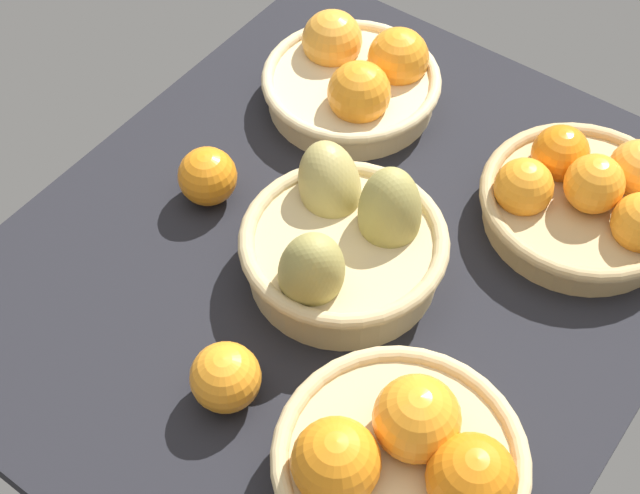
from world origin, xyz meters
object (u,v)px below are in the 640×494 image
at_px(basket_far_right, 402,464).
at_px(loose_orange_back_gap, 208,176).
at_px(basket_far_left, 585,198).
at_px(loose_orange_front_gap, 226,377).
at_px(basket_near_left, 355,78).
at_px(basket_center_pears, 344,243).

height_order(basket_far_right, loose_orange_back_gap, basket_far_right).
relative_size(basket_far_left, loose_orange_front_gap, 3.34).
height_order(loose_orange_front_gap, loose_orange_back_gap, loose_orange_front_gap).
height_order(basket_far_left, basket_far_right, basket_far_right).
xyz_separation_m(loose_orange_front_gap, loose_orange_back_gap, (-0.20, -0.19, -0.00)).
distance_m(basket_far_left, loose_orange_back_gap, 0.45).
bearing_deg(basket_near_left, basket_center_pears, 32.24).
height_order(basket_center_pears, basket_far_left, basket_center_pears).
xyz_separation_m(basket_near_left, basket_far_right, (0.43, 0.35, 0.01)).
xyz_separation_m(basket_far_right, loose_orange_front_gap, (0.02, -0.20, -0.01)).
relative_size(basket_center_pears, basket_far_right, 0.97).
distance_m(basket_near_left, basket_far_right, 0.55).
xyz_separation_m(basket_center_pears, loose_orange_back_gap, (0.01, -0.20, -0.01)).
relative_size(basket_far_right, loose_orange_back_gap, 3.39).
bearing_deg(basket_far_left, loose_orange_back_gap, -58.47).
xyz_separation_m(basket_center_pears, basket_far_left, (-0.23, 0.18, -0.01)).
xyz_separation_m(basket_center_pears, basket_far_right, (0.18, 0.20, 0.00)).
bearing_deg(basket_near_left, loose_orange_front_gap, 18.67).
bearing_deg(loose_orange_front_gap, basket_far_right, 95.88).
bearing_deg(basket_near_left, basket_far_left, 87.89).
height_order(basket_center_pears, loose_orange_front_gap, basket_center_pears).
height_order(basket_near_left, basket_far_right, basket_far_right).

